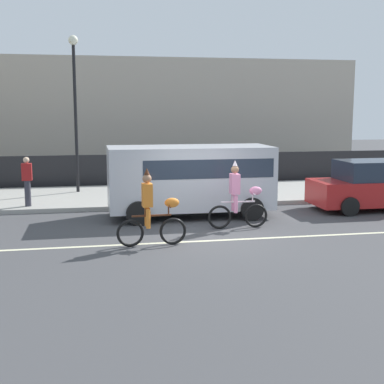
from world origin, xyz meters
name	(u,v)px	position (x,y,z in m)	size (l,w,h in m)	color
ground_plane	(207,236)	(0.00, 0.00, 0.00)	(80.00, 80.00, 0.00)	#424244
road_centre_line	(212,241)	(0.00, -0.50, 0.00)	(36.00, 0.14, 0.01)	beige
sidewalk_curb	(171,195)	(0.00, 6.50, 0.07)	(60.00, 5.00, 0.15)	#9E9B93
fence_line	(160,170)	(0.00, 9.40, 0.70)	(40.00, 0.08, 1.40)	black
building_backdrop	(93,115)	(-2.72, 18.00, 2.95)	(28.00, 8.00, 5.91)	#B2A899
parade_cyclist_orange	(152,212)	(-1.53, -0.69, 0.84)	(1.72, 0.50, 1.92)	black
parade_cyclist_pink	(239,199)	(1.06, 0.78, 0.84)	(1.72, 0.50, 1.92)	black
parked_van_silver	(192,175)	(0.11, 2.70, 1.28)	(5.00, 2.22, 2.18)	silver
parked_car_red	(373,186)	(6.19, 2.65, 0.78)	(4.10, 1.92, 1.64)	#AD1E1E
street_lamp_post	(75,91)	(-3.46, 7.46, 3.99)	(0.36, 0.36, 5.86)	black
pedestrian_onlooker	(27,180)	(-5.02, 4.61, 1.01)	(0.32, 0.20, 1.62)	#33333D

